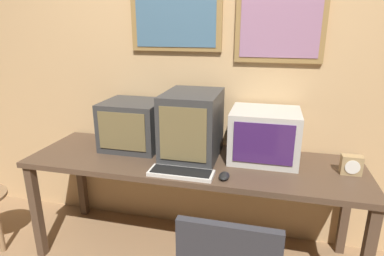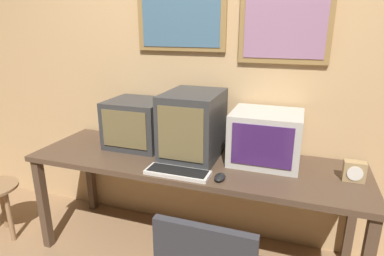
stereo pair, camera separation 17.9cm
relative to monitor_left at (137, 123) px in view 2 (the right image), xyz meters
The scene contains 8 objects.
wall_back 0.67m from the monitor_left, 27.85° to the left, with size 8.00×0.08×2.60m.
desk 0.54m from the monitor_left, 15.32° to the right, with size 2.16×0.64×0.73m.
monitor_left is the anchor object (origin of this frame).
monitor_center 0.46m from the monitor_left, ahead, with size 0.35×0.46×0.43m.
monitor_right 0.91m from the monitor_left, ahead, with size 0.43×0.38×0.33m.
keyboard_main 0.60m from the monitor_left, 38.40° to the right, with size 0.38×0.14×0.03m.
mouse_near_keyboard 0.80m from the monitor_left, 26.16° to the right, with size 0.06×0.10×0.03m.
desk_clock 1.43m from the monitor_left, ahead, with size 0.12×0.07×0.12m.
Camera 2 is at (0.64, -0.85, 1.56)m, focal length 30.00 mm.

